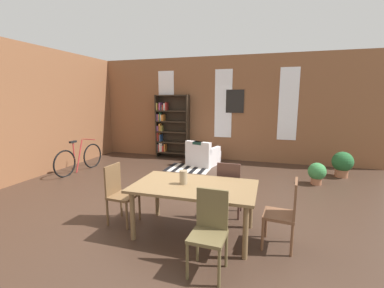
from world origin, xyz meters
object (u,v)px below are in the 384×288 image
(potted_plant_by_shelf, at_px, (342,163))
(bookshelf_tall, at_px, (170,126))
(vase_on_table, at_px, (183,177))
(dining_chair_head_right, at_px, (285,212))
(dining_table, at_px, (194,190))
(dining_chair_near_right, at_px, (209,228))
(potted_plant_corner, at_px, (317,172))
(bicycle_second, at_px, (79,159))
(dining_chair_far_right, at_px, (229,187))
(dining_chair_head_left, at_px, (119,192))
(armchair_white, at_px, (203,156))

(potted_plant_by_shelf, bearing_deg, bookshelf_tall, 170.14)
(vase_on_table, relative_size, dining_chair_head_right, 0.21)
(dining_table, distance_m, dining_chair_near_right, 0.86)
(vase_on_table, bearing_deg, potted_plant_by_shelf, 52.07)
(potted_plant_corner, bearing_deg, dining_chair_near_right, -114.45)
(bookshelf_tall, height_order, potted_plant_by_shelf, bookshelf_tall)
(dining_table, distance_m, vase_on_table, 0.25)
(bookshelf_tall, xyz_separation_m, potted_plant_corner, (4.34, -1.70, -0.77))
(vase_on_table, bearing_deg, bookshelf_tall, 113.79)
(dining_chair_head_right, xyz_separation_m, bicycle_second, (-5.21, 2.31, -0.16))
(dining_chair_far_right, height_order, dining_chair_near_right, same)
(dining_chair_far_right, bearing_deg, bookshelf_tall, 123.64)
(bicycle_second, bearing_deg, dining_chair_head_left, -40.37)
(dining_chair_far_right, distance_m, dining_chair_head_right, 1.14)
(dining_chair_head_right, distance_m, dining_chair_head_left, 2.51)
(dining_chair_head_left, xyz_separation_m, bicycle_second, (-2.70, 2.29, -0.16))
(dining_chair_far_right, xyz_separation_m, armchair_white, (-1.30, 3.25, -0.23))
(vase_on_table, bearing_deg, armchair_white, 100.54)
(potted_plant_by_shelf, bearing_deg, armchair_white, 177.45)
(bookshelf_tall, bearing_deg, dining_chair_head_right, -53.43)
(dining_table, bearing_deg, potted_plant_by_shelf, 53.64)
(armchair_white, height_order, potted_plant_corner, armchair_white)
(vase_on_table, distance_m, potted_plant_corner, 3.80)
(dining_table, bearing_deg, dining_chair_near_right, -61.67)
(dining_chair_head_right, relative_size, armchair_white, 0.97)
(dining_chair_head_right, bearing_deg, potted_plant_corner, 74.28)
(vase_on_table, height_order, potted_plant_corner, vase_on_table)
(dining_table, bearing_deg, dining_chair_head_left, 179.78)
(dining_chair_far_right, relative_size, bicycle_second, 0.55)
(vase_on_table, height_order, armchair_white, vase_on_table)
(dining_table, distance_m, bicycle_second, 4.59)
(dining_table, bearing_deg, bicycle_second, 149.83)
(bicycle_second, xyz_separation_m, potted_plant_corner, (6.06, 0.70, -0.07))
(dining_chair_far_right, bearing_deg, armchair_white, 111.88)
(dining_chair_head_left, bearing_deg, vase_on_table, -0.26)
(dining_table, bearing_deg, dining_chair_far_right, 61.88)
(potted_plant_by_shelf, bearing_deg, dining_table, -126.36)
(dining_chair_far_right, distance_m, bookshelf_tall, 4.78)
(bicycle_second, relative_size, potted_plant_by_shelf, 2.63)
(bookshelf_tall, xyz_separation_m, armchair_white, (1.33, -0.71, -0.78))
(dining_chair_near_right, bearing_deg, dining_table, 118.33)
(dining_chair_far_right, height_order, armchair_white, dining_chair_far_right)
(dining_chair_head_right, bearing_deg, dining_chair_head_left, 179.73)
(dining_chair_head_left, distance_m, bookshelf_tall, 4.83)
(dining_table, xyz_separation_m, bookshelf_tall, (-2.24, 4.70, 0.39))
(dining_table, bearing_deg, dining_chair_head_right, -0.33)
(dining_chair_near_right, relative_size, dining_chair_head_left, 1.00)
(dining_chair_near_right, bearing_deg, potted_plant_corner, 65.55)
(dining_chair_far_right, relative_size, dining_chair_head_right, 1.00)
(dining_chair_head_right, bearing_deg, bicycle_second, 156.13)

